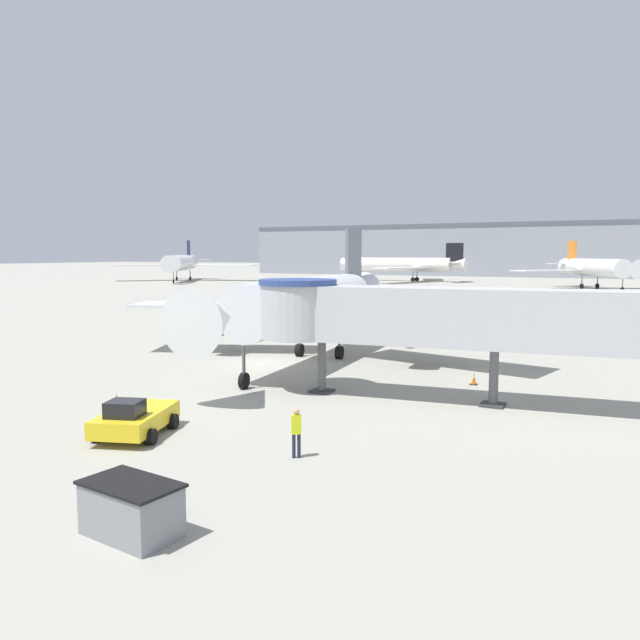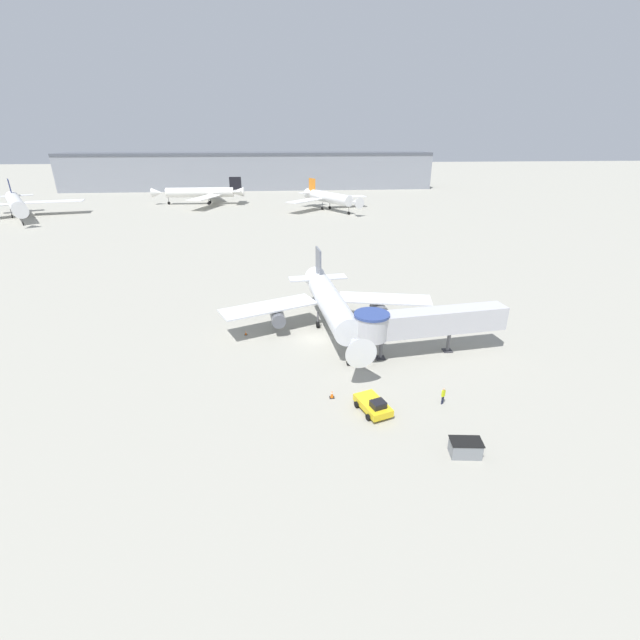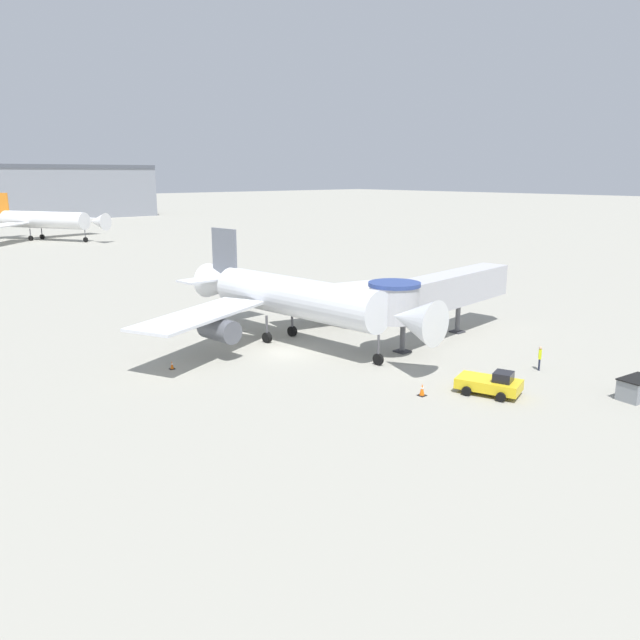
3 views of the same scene
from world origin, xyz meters
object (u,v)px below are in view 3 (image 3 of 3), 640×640
(jet_bridge, at_px, (435,293))
(traffic_cone_port_wing, at_px, (172,365))
(traffic_cone_near_nose, at_px, (422,390))
(traffic_cone_starboard_wing, at_px, (406,324))
(ground_crew_marshaller, at_px, (540,357))
(pushback_tug_yellow, at_px, (490,383))
(service_container_gray, at_px, (637,388))
(background_jet_orange_tail, at_px, (42,220))
(main_airplane, at_px, (291,298))

(jet_bridge, xyz_separation_m, traffic_cone_port_wing, (-21.04, 7.57, -3.95))
(jet_bridge, distance_m, traffic_cone_near_nose, 14.64)
(traffic_cone_starboard_wing, height_order, ground_crew_marshaller, ground_crew_marshaller)
(pushback_tug_yellow, distance_m, service_container_gray, 9.22)
(traffic_cone_starboard_wing, height_order, background_jet_orange_tail, background_jet_orange_tail)
(main_airplane, distance_m, traffic_cone_starboard_wing, 12.50)
(ground_crew_marshaller, relative_size, background_jet_orange_tail, 0.06)
(jet_bridge, bearing_deg, service_container_gray, -101.57)
(traffic_cone_starboard_wing, bearing_deg, pushback_tug_yellow, -121.49)
(service_container_gray, distance_m, traffic_cone_starboard_wing, 23.00)
(traffic_cone_near_nose, bearing_deg, ground_crew_marshaller, -11.22)
(ground_crew_marshaller, xyz_separation_m, background_jet_orange_tail, (2.76, 120.04, 3.40))
(main_airplane, relative_size, traffic_cone_port_wing, 47.34)
(main_airplane, relative_size, ground_crew_marshaller, 16.29)
(ground_crew_marshaller, height_order, background_jet_orange_tail, background_jet_orange_tail)
(traffic_cone_port_wing, height_order, traffic_cone_near_nose, traffic_cone_near_nose)
(service_container_gray, height_order, traffic_cone_near_nose, service_container_gray)
(traffic_cone_starboard_wing, height_order, traffic_cone_near_nose, traffic_cone_near_nose)
(pushback_tug_yellow, relative_size, ground_crew_marshaller, 2.50)
(pushback_tug_yellow, bearing_deg, traffic_cone_near_nose, 124.91)
(main_airplane, height_order, background_jet_orange_tail, background_jet_orange_tail)
(ground_crew_marshaller, bearing_deg, traffic_cone_near_nose, 135.94)
(traffic_cone_port_wing, relative_size, traffic_cone_starboard_wing, 0.96)
(pushback_tug_yellow, bearing_deg, jet_bridge, 36.23)
(pushback_tug_yellow, distance_m, ground_crew_marshaller, 7.11)
(service_container_gray, distance_m, background_jet_orange_tail, 127.47)
(main_airplane, xyz_separation_m, jet_bridge, (9.63, -7.64, 0.33))
(traffic_cone_port_wing, bearing_deg, jet_bridge, -19.77)
(jet_bridge, distance_m, ground_crew_marshaller, 10.94)
(service_container_gray, bearing_deg, ground_crew_marshaller, 83.86)
(service_container_gray, xyz_separation_m, traffic_cone_starboard_wing, (3.50, 22.73, -0.40))
(pushback_tug_yellow, distance_m, background_jet_orange_tail, 121.08)
(traffic_cone_near_nose, bearing_deg, traffic_cone_port_wing, 121.22)
(main_airplane, distance_m, background_jet_orange_tail, 102.64)
(pushback_tug_yellow, xyz_separation_m, traffic_cone_port_wing, (-13.29, 18.58, -0.42))
(traffic_cone_port_wing, distance_m, ground_crew_marshaller, 27.19)
(main_airplane, height_order, traffic_cone_port_wing, main_airplane)
(traffic_cone_near_nose, bearing_deg, traffic_cone_starboard_wing, 44.61)
(service_container_gray, bearing_deg, traffic_cone_near_nose, 136.49)
(traffic_cone_near_nose, distance_m, ground_crew_marshaller, 10.97)
(main_airplane, distance_m, traffic_cone_near_nose, 16.43)
(service_container_gray, relative_size, traffic_cone_near_nose, 3.38)
(traffic_cone_near_nose, bearing_deg, main_airplane, 83.58)
(jet_bridge, xyz_separation_m, pushback_tug_yellow, (-7.76, -11.02, -3.53))
(jet_bridge, bearing_deg, traffic_cone_starboard_wing, 60.85)
(ground_crew_marshaller, bearing_deg, pushback_tug_yellow, 151.83)
(traffic_cone_port_wing, distance_m, traffic_cone_near_nose, 18.56)
(background_jet_orange_tail, bearing_deg, traffic_cone_starboard_wing, -118.70)
(traffic_cone_near_nose, distance_m, background_jet_orange_tail, 118.75)
(main_airplane, xyz_separation_m, service_container_gray, (8.16, -25.40, -3.20))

